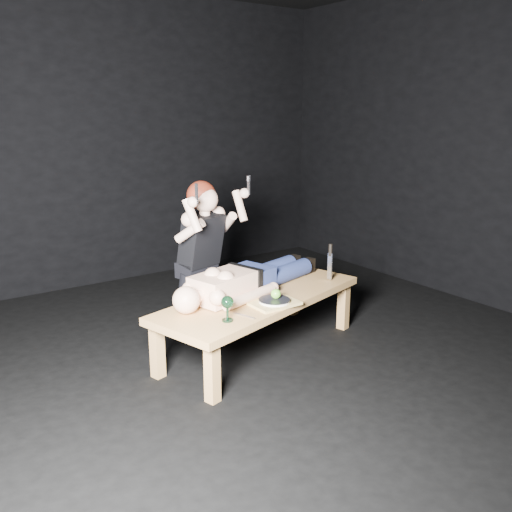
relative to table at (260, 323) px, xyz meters
The scene contains 13 objects.
ground 0.28m from the table, 142.25° to the right, with size 5.00×5.00×0.00m, color black.
back_wall 2.72m from the table, 93.02° to the left, with size 5.00×5.00×0.00m, color black.
table is the anchor object (origin of this frame).
lying_man 0.38m from the table, 85.47° to the left, with size 1.67×0.51×0.25m, color #E5B08E, non-canonical shape.
kneeling_woman 0.80m from the table, 107.88° to the left, with size 0.70×0.79×1.32m, color black, non-canonical shape.
serving_tray 0.33m from the table, 97.83° to the right, with size 0.34×0.24×0.02m, color tan.
plate 0.34m from the table, 97.83° to the right, with size 0.23×0.23×0.02m, color white.
apple 0.37m from the table, 92.36° to the right, with size 0.07×0.07×0.07m, color #58A323.
goblet 0.65m from the table, 147.88° to the right, with size 0.09×0.09×0.18m, color black, non-canonical shape.
fork_flat 0.50m from the table, 139.21° to the right, with size 0.02×0.19×0.01m, color #B2B2B7.
knife_flat 0.31m from the table, 61.68° to the right, with size 0.02×0.19×0.01m, color #B2B2B7.
spoon_flat 0.24m from the table, 54.30° to the right, with size 0.02×0.19×0.01m, color #B2B2B7.
carving_knife 0.79m from the table, ahead, with size 0.04×0.04×0.31m, color #B2B2B7, non-canonical shape.
Camera 1 is at (-2.18, -3.13, 1.82)m, focal length 38.62 mm.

